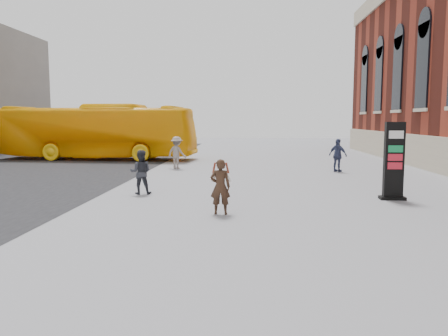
# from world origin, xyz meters

# --- Properties ---
(ground) EXTENTS (100.00, 100.00, 0.00)m
(ground) POSITION_xyz_m (0.00, 0.00, 0.00)
(ground) COLOR #9E9EA3
(info_pylon) EXTENTS (0.83, 0.43, 2.56)m
(info_pylon) POSITION_xyz_m (4.93, 2.11, 1.28)
(info_pylon) COLOR black
(info_pylon) RESTS_ON ground
(woman) EXTENTS (0.59, 0.52, 1.55)m
(woman) POSITION_xyz_m (-0.61, -0.47, 0.79)
(woman) COLOR #382519
(woman) RESTS_ON ground
(bus) EXTENTS (13.17, 3.94, 3.62)m
(bus) POSITION_xyz_m (-9.90, 15.94, 1.81)
(bus) COLOR #FCB70A
(bus) RESTS_ON road
(pedestrian_a) EXTENTS (0.82, 0.67, 1.56)m
(pedestrian_a) POSITION_xyz_m (-3.65, 2.70, 0.78)
(pedestrian_a) COLOR #2B2D34
(pedestrian_a) RESTS_ON ground
(pedestrian_b) EXTENTS (1.28, 1.07, 1.73)m
(pedestrian_b) POSITION_xyz_m (-3.70, 10.72, 0.86)
(pedestrian_b) COLOR gray
(pedestrian_b) RESTS_ON ground
(pedestrian_c) EXTENTS (1.01, 0.96, 1.67)m
(pedestrian_c) POSITION_xyz_m (4.65, 9.79, 0.84)
(pedestrian_c) COLOR #373E60
(pedestrian_c) RESTS_ON ground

